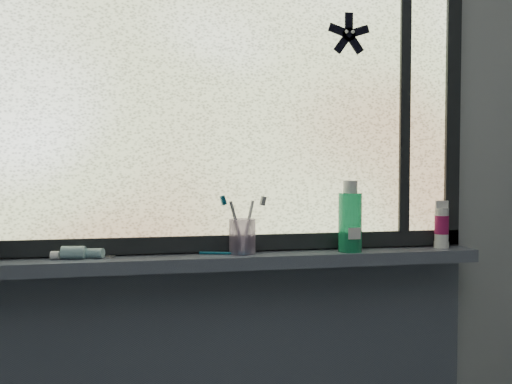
% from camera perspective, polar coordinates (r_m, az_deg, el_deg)
% --- Properties ---
extents(wall_back, '(3.00, 0.01, 2.50)m').
position_cam_1_polar(wall_back, '(1.82, -3.06, 1.26)').
color(wall_back, '#9EA3A8').
rests_on(wall_back, ground).
extents(windowsill, '(1.62, 0.14, 0.04)m').
position_cam_1_polar(windowsill, '(1.77, -2.67, -6.90)').
color(windowsill, '#4C5365').
rests_on(windowsill, wall_back).
extents(window_pane, '(1.50, 0.01, 1.00)m').
position_cam_1_polar(window_pane, '(1.82, -2.97, 10.11)').
color(window_pane, silver).
rests_on(window_pane, wall_back).
extents(frame_bottom, '(1.60, 0.03, 0.05)m').
position_cam_1_polar(frame_bottom, '(1.81, -2.92, -5.09)').
color(frame_bottom, black).
rests_on(frame_bottom, windowsill).
extents(frame_right, '(0.05, 0.03, 1.10)m').
position_cam_1_polar(frame_right, '(2.08, 18.97, 9.02)').
color(frame_right, black).
rests_on(frame_right, wall_back).
extents(frame_mullion, '(0.03, 0.03, 1.00)m').
position_cam_1_polar(frame_mullion, '(1.99, 14.59, 9.35)').
color(frame_mullion, black).
rests_on(frame_mullion, wall_back).
extents(starfish_sticker, '(0.15, 0.02, 0.15)m').
position_cam_1_polar(starfish_sticker, '(1.94, 9.26, 15.29)').
color(starfish_sticker, black).
rests_on(starfish_sticker, window_pane).
extents(toothpaste_tube, '(0.22, 0.09, 0.04)m').
position_cam_1_polar(toothpaste_tube, '(1.76, -17.06, -5.78)').
color(toothpaste_tube, silver).
rests_on(toothpaste_tube, windowsill).
extents(toothbrush_cup, '(0.09, 0.09, 0.11)m').
position_cam_1_polar(toothbrush_cup, '(1.77, -1.38, -4.47)').
color(toothbrush_cup, '#AB8EBC').
rests_on(toothbrush_cup, windowsill).
extents(toothbrush_lying, '(0.19, 0.08, 0.01)m').
position_cam_1_polar(toothbrush_lying, '(1.77, -3.20, -6.06)').
color(toothbrush_lying, '#0C5571').
rests_on(toothbrush_lying, windowsill).
extents(mouthwash_bottle, '(0.10, 0.10, 0.19)m').
position_cam_1_polar(mouthwash_bottle, '(1.84, 9.39, -2.40)').
color(mouthwash_bottle, '#22AF73').
rests_on(mouthwash_bottle, windowsill).
extents(cream_tube, '(0.05, 0.05, 0.11)m').
position_cam_1_polar(cream_tube, '(2.00, 18.07, -2.93)').
color(cream_tube, silver).
rests_on(cream_tube, windowsill).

